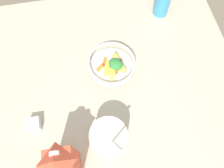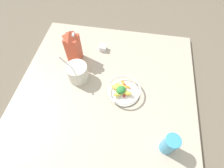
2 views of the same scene
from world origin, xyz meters
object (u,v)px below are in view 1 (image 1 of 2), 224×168
drinking_cup (163,1)px  milk_carton (62,164)px  fruit_bowl (112,65)px  spice_jar (34,124)px  yogurt_tub (109,138)px

drinking_cup → milk_carton: bearing=50.8°
milk_carton → drinking_cup: 0.85m
milk_carton → fruit_bowl: bearing=-121.4°
fruit_bowl → spice_jar: size_ratio=4.41×
yogurt_tub → drinking_cup: 0.70m
spice_jar → fruit_bowl: bearing=-150.3°
yogurt_tub → fruit_bowl: bearing=-102.4°
yogurt_tub → drinking_cup: (-0.37, -0.59, 0.01)m
fruit_bowl → yogurt_tub: bearing=77.6°
yogurt_tub → spice_jar: (0.28, -0.12, -0.05)m
milk_carton → yogurt_tub: milk_carton is taller
milk_carton → spice_jar: milk_carton is taller
milk_carton → yogurt_tub: 0.19m
fruit_bowl → drinking_cup: (-0.30, -0.27, 0.04)m
drinking_cup → spice_jar: size_ratio=3.13×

